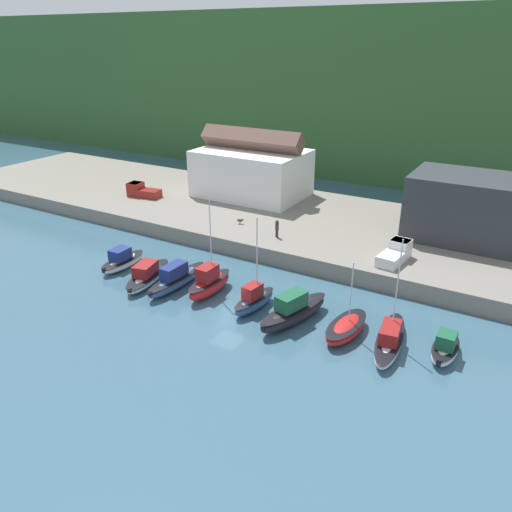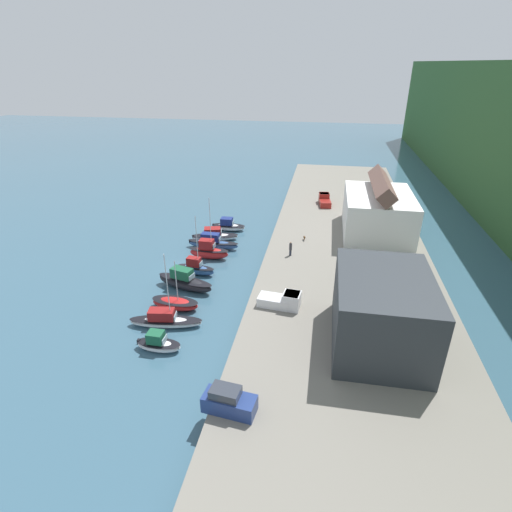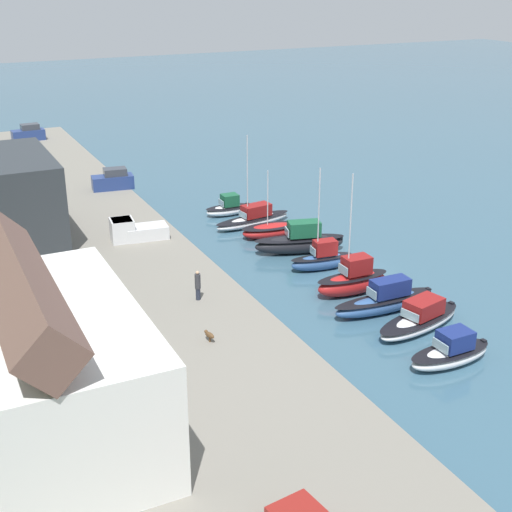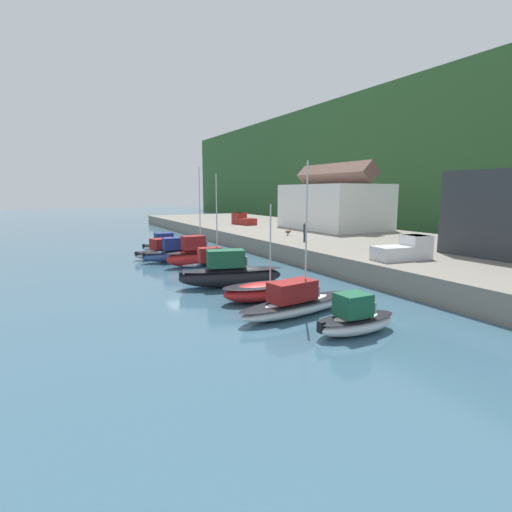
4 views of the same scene
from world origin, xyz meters
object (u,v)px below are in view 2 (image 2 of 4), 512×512
(moored_boat_2, at_px, (213,243))
(moored_boat_7, at_px, (165,320))
(moored_boat_3, at_px, (209,251))
(moored_boat_1, at_px, (214,236))
(person_on_quay, at_px, (291,248))
(moored_boat_4, at_px, (196,268))
(dog_on_quay, at_px, (304,237))
(moored_boat_6, at_px, (175,303))
(moored_boat_8, at_px, (158,344))
(moored_boat_0, at_px, (228,226))
(pickup_truck_0, at_px, (324,200))
(moored_boat_5, at_px, (185,281))
(pickup_truck_1, at_px, (283,300))
(parked_car_1, at_px, (229,401))

(moored_boat_2, xyz_separation_m, moored_boat_7, (21.01, 0.37, -0.17))
(moored_boat_7, bearing_deg, moored_boat_3, 172.06)
(moored_boat_1, height_order, person_on_quay, person_on_quay)
(person_on_quay, bearing_deg, moored_boat_1, -119.32)
(moored_boat_3, relative_size, moored_boat_4, 1.10)
(moored_boat_2, relative_size, person_on_quay, 3.85)
(moored_boat_2, distance_m, dog_on_quay, 14.45)
(moored_boat_4, bearing_deg, moored_boat_6, 8.17)
(moored_boat_8, xyz_separation_m, dog_on_quay, (-26.69, 13.06, 1.51))
(moored_boat_4, height_order, person_on_quay, moored_boat_4)
(moored_boat_6, bearing_deg, moored_boat_0, -176.37)
(moored_boat_4, xyz_separation_m, dog_on_quay, (-10.40, 14.26, 1.32))
(moored_boat_7, relative_size, person_on_quay, 4.16)
(moored_boat_8, bearing_deg, pickup_truck_0, 161.48)
(moored_boat_3, distance_m, pickup_truck_0, 28.71)
(moored_boat_3, bearing_deg, moored_boat_8, 3.16)
(moored_boat_6, bearing_deg, pickup_truck_0, 160.35)
(moored_boat_5, xyz_separation_m, dog_on_quay, (-14.45, 14.46, 1.20))
(moored_boat_7, relative_size, pickup_truck_1, 1.81)
(moored_boat_6, height_order, parked_car_1, moored_boat_6)
(moored_boat_6, height_order, person_on_quay, moored_boat_6)
(moored_boat_6, xyz_separation_m, pickup_truck_1, (0.19, 12.93, 1.95))
(moored_boat_1, xyz_separation_m, pickup_truck_0, (-16.60, 17.55, 1.86))
(moored_boat_6, distance_m, parked_car_1, 18.99)
(moored_boat_0, height_order, moored_boat_3, moored_boat_3)
(moored_boat_3, xyz_separation_m, moored_boat_6, (13.81, -0.18, -0.47))
(moored_boat_6, bearing_deg, moored_boat_1, -173.18)
(moored_boat_4, height_order, parked_car_1, moored_boat_4)
(moored_boat_8, bearing_deg, moored_boat_1, -175.51)
(parked_car_1, relative_size, pickup_truck_1, 0.89)
(pickup_truck_0, bearing_deg, moored_boat_6, -121.96)
(moored_boat_4, distance_m, moored_boat_5, 4.05)
(moored_boat_5, bearing_deg, moored_boat_2, -165.68)
(moored_boat_0, bearing_deg, moored_boat_8, 0.11)
(moored_boat_2, distance_m, moored_boat_3, 3.65)
(moored_boat_5, height_order, person_on_quay, person_on_quay)
(parked_car_1, bearing_deg, moored_boat_3, -153.66)
(moored_boat_0, height_order, moored_boat_8, moored_boat_0)
(moored_boat_0, relative_size, moored_boat_6, 0.92)
(parked_car_1, height_order, pickup_truck_1, parked_car_1)
(person_on_quay, bearing_deg, pickup_truck_0, 169.97)
(person_on_quay, relative_size, dog_on_quay, 2.43)
(moored_boat_3, height_order, pickup_truck_1, moored_boat_3)
(moored_boat_1, height_order, moored_boat_3, moored_boat_3)
(pickup_truck_0, bearing_deg, moored_boat_0, -151.48)
(moored_boat_5, xyz_separation_m, parked_car_1, (20.36, 10.83, 1.66))
(moored_boat_0, distance_m, moored_boat_7, 28.83)
(moored_boat_4, relative_size, person_on_quay, 4.03)
(moored_boat_3, height_order, moored_boat_4, moored_boat_3)
(moored_boat_7, height_order, pickup_truck_1, moored_boat_7)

